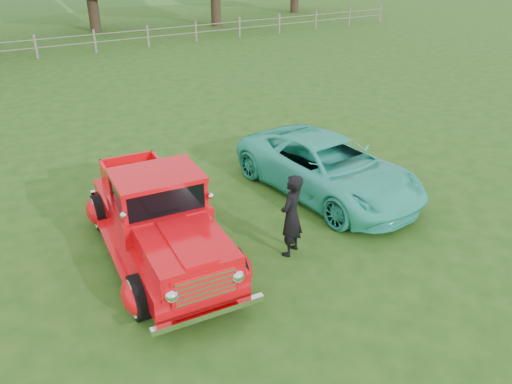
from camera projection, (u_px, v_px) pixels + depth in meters
ground at (280, 279)px, 8.95m from camera, size 140.00×140.00×0.00m
fence_line at (36, 47)px, 25.34m from camera, size 48.00×0.12×1.20m
red_pickup at (160, 220)px, 9.25m from camera, size 2.56×5.12×1.78m
teal_sedan at (328, 167)px, 11.70m from camera, size 2.59×5.01×1.35m
man at (291, 216)px, 9.34m from camera, size 0.72×0.64×1.65m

